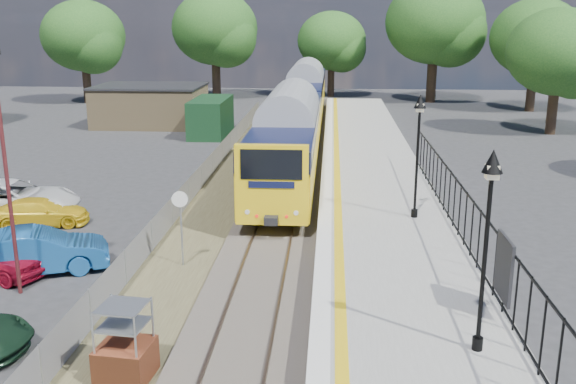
# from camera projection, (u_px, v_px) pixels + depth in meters

# --- Properties ---
(ground) EXTENTS (120.00, 120.00, 0.00)m
(ground) POSITION_uv_depth(u_px,v_px,m) (256.00, 303.00, 18.90)
(ground) COLOR #2D2D30
(ground) RESTS_ON ground
(track_bed) EXTENTS (5.90, 80.00, 0.29)m
(track_bed) POSITION_uv_depth(u_px,v_px,m) (271.00, 207.00, 28.22)
(track_bed) COLOR #473F38
(track_bed) RESTS_ON ground
(platform) EXTENTS (5.00, 70.00, 0.90)m
(platform) POSITION_uv_depth(u_px,v_px,m) (380.00, 212.00, 26.21)
(platform) COLOR gray
(platform) RESTS_ON ground
(platform_edge) EXTENTS (0.90, 70.00, 0.01)m
(platform_edge) POSITION_uv_depth(u_px,v_px,m) (330.00, 201.00, 26.22)
(platform_edge) COLOR silver
(platform_edge) RESTS_ON platform
(victorian_lamp_south) EXTENTS (0.44, 0.44, 4.60)m
(victorian_lamp_south) POSITION_uv_depth(u_px,v_px,m) (489.00, 205.00, 13.56)
(victorian_lamp_south) COLOR black
(victorian_lamp_south) RESTS_ON platform
(victorian_lamp_north) EXTENTS (0.44, 0.44, 4.60)m
(victorian_lamp_north) POSITION_uv_depth(u_px,v_px,m) (419.00, 127.00, 23.20)
(victorian_lamp_north) COLOR black
(victorian_lamp_north) RESTS_ON platform
(palisade_fence) EXTENTS (0.12, 26.00, 2.00)m
(palisade_fence) POSITION_uv_depth(u_px,v_px,m) (470.00, 225.00, 20.14)
(palisade_fence) COLOR black
(palisade_fence) RESTS_ON platform
(wire_fence) EXTENTS (0.06, 52.00, 1.20)m
(wire_fence) POSITION_uv_depth(u_px,v_px,m) (197.00, 181.00, 30.57)
(wire_fence) COLOR #999EA3
(wire_fence) RESTS_ON ground
(outbuilding) EXTENTS (10.80, 10.10, 3.12)m
(outbuilding) POSITION_uv_depth(u_px,v_px,m) (162.00, 107.00, 49.27)
(outbuilding) COLOR #967E54
(outbuilding) RESTS_ON ground
(tree_line) EXTENTS (56.80, 43.80, 11.88)m
(tree_line) POSITION_uv_depth(u_px,v_px,m) (325.00, 36.00, 57.52)
(tree_line) COLOR #332319
(tree_line) RESTS_ON ground
(train) EXTENTS (2.82, 40.83, 3.51)m
(train) POSITION_uv_depth(u_px,v_px,m) (300.00, 108.00, 42.94)
(train) COLOR yellow
(train) RESTS_ON ground
(brick_plinth) EXTENTS (1.30, 1.30, 1.90)m
(brick_plinth) POSITION_uv_depth(u_px,v_px,m) (125.00, 344.00, 14.66)
(brick_plinth) COLOR brown
(brick_plinth) RESTS_ON ground
(speed_sign) EXTENTS (0.53, 0.15, 2.66)m
(speed_sign) POSITION_uv_depth(u_px,v_px,m) (181.00, 216.00, 21.18)
(speed_sign) COLOR #999EA3
(speed_sign) RESTS_ON ground
(carpark_lamp) EXTENTS (0.25, 0.50, 7.29)m
(carpark_lamp) POSITION_uv_depth(u_px,v_px,m) (5.00, 161.00, 18.51)
(carpark_lamp) COLOR #521B1D
(carpark_lamp) RESTS_ON ground
(car_blue) EXTENTS (4.79, 3.11, 1.49)m
(car_blue) POSITION_uv_depth(u_px,v_px,m) (37.00, 251.00, 20.97)
(car_blue) COLOR #185395
(car_blue) RESTS_ON ground
(car_yellow) EXTENTS (4.05, 2.30, 1.11)m
(car_yellow) POSITION_uv_depth(u_px,v_px,m) (40.00, 212.00, 25.87)
(car_yellow) COLOR yellow
(car_yellow) RESTS_ON ground
(car_white) EXTENTS (5.81, 2.93, 1.57)m
(car_white) POSITION_uv_depth(u_px,v_px,m) (10.00, 199.00, 26.88)
(car_white) COLOR white
(car_white) RESTS_ON ground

